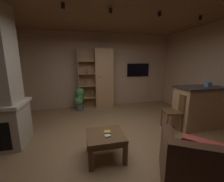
{
  "coord_description": "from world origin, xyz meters",
  "views": [
    {
      "loc": [
        -0.7,
        -2.64,
        1.69
      ],
      "look_at": [
        0.0,
        0.4,
        1.05
      ],
      "focal_mm": 22.3,
      "sensor_mm": 36.0,
      "label": 1
    }
  ],
  "objects_px": {
    "bookshelf_cabinet": "(102,79)",
    "kitchen_bar_counter": "(202,107)",
    "potted_floor_plant": "(79,98)",
    "wall_mounted_tv": "(138,70)",
    "dining_chair": "(175,109)",
    "table_book_1": "(107,132)",
    "table_book_0": "(107,135)",
    "coffee_table": "(105,139)",
    "tissue_box": "(208,84)"
  },
  "relations": [
    {
      "from": "wall_mounted_tv",
      "to": "table_book_0",
      "type": "bearing_deg",
      "value": -120.93
    },
    {
      "from": "kitchen_bar_counter",
      "to": "wall_mounted_tv",
      "type": "height_order",
      "value": "wall_mounted_tv"
    },
    {
      "from": "table_book_1",
      "to": "dining_chair",
      "type": "height_order",
      "value": "dining_chair"
    },
    {
      "from": "potted_floor_plant",
      "to": "wall_mounted_tv",
      "type": "bearing_deg",
      "value": 8.62
    },
    {
      "from": "kitchen_bar_counter",
      "to": "potted_floor_plant",
      "type": "distance_m",
      "value": 3.78
    },
    {
      "from": "potted_floor_plant",
      "to": "kitchen_bar_counter",
      "type": "bearing_deg",
      "value": -32.79
    },
    {
      "from": "bookshelf_cabinet",
      "to": "tissue_box",
      "type": "xyz_separation_m",
      "value": [
        2.39,
        -2.22,
        0.07
      ]
    },
    {
      "from": "bookshelf_cabinet",
      "to": "wall_mounted_tv",
      "type": "xyz_separation_m",
      "value": [
        1.52,
        0.21,
        0.32
      ]
    },
    {
      "from": "table_book_0",
      "to": "wall_mounted_tv",
      "type": "bearing_deg",
      "value": 59.07
    },
    {
      "from": "coffee_table",
      "to": "bookshelf_cabinet",
      "type": "bearing_deg",
      "value": 82.32
    },
    {
      "from": "tissue_box",
      "to": "table_book_0",
      "type": "xyz_separation_m",
      "value": [
        -2.75,
        -0.72,
        -0.68
      ]
    },
    {
      "from": "dining_chair",
      "to": "wall_mounted_tv",
      "type": "xyz_separation_m",
      "value": [
        -0.03,
        2.37,
        0.86
      ]
    },
    {
      "from": "table_book_0",
      "to": "wall_mounted_tv",
      "type": "xyz_separation_m",
      "value": [
        1.89,
        3.15,
        0.92
      ]
    },
    {
      "from": "tissue_box",
      "to": "coffee_table",
      "type": "relative_size",
      "value": 0.18
    },
    {
      "from": "coffee_table",
      "to": "potted_floor_plant",
      "type": "relative_size",
      "value": 0.79
    },
    {
      "from": "table_book_1",
      "to": "wall_mounted_tv",
      "type": "height_order",
      "value": "wall_mounted_tv"
    },
    {
      "from": "tissue_box",
      "to": "potted_floor_plant",
      "type": "relative_size",
      "value": 0.15
    },
    {
      "from": "kitchen_bar_counter",
      "to": "table_book_1",
      "type": "relative_size",
      "value": 13.12
    },
    {
      "from": "table_book_0",
      "to": "wall_mounted_tv",
      "type": "height_order",
      "value": "wall_mounted_tv"
    },
    {
      "from": "coffee_table",
      "to": "wall_mounted_tv",
      "type": "bearing_deg",
      "value": 58.18
    },
    {
      "from": "kitchen_bar_counter",
      "to": "dining_chair",
      "type": "distance_m",
      "value": 0.8
    },
    {
      "from": "potted_floor_plant",
      "to": "dining_chair",
      "type": "bearing_deg",
      "value": -40.28
    },
    {
      "from": "coffee_table",
      "to": "tissue_box",
      "type": "bearing_deg",
      "value": 13.06
    },
    {
      "from": "bookshelf_cabinet",
      "to": "wall_mounted_tv",
      "type": "bearing_deg",
      "value": 7.87
    },
    {
      "from": "bookshelf_cabinet",
      "to": "table_book_1",
      "type": "xyz_separation_m",
      "value": [
        -0.35,
        -2.87,
        -0.58
      ]
    },
    {
      "from": "kitchen_bar_counter",
      "to": "potted_floor_plant",
      "type": "bearing_deg",
      "value": 147.21
    },
    {
      "from": "tissue_box",
      "to": "table_book_1",
      "type": "xyz_separation_m",
      "value": [
        -2.74,
        -0.65,
        -0.65
      ]
    },
    {
      "from": "dining_chair",
      "to": "potted_floor_plant",
      "type": "xyz_separation_m",
      "value": [
        -2.38,
        2.02,
        -0.09
      ]
    },
    {
      "from": "kitchen_bar_counter",
      "to": "coffee_table",
      "type": "relative_size",
      "value": 2.25
    },
    {
      "from": "bookshelf_cabinet",
      "to": "kitchen_bar_counter",
      "type": "xyz_separation_m",
      "value": [
        2.35,
        -2.19,
        -0.52
      ]
    },
    {
      "from": "dining_chair",
      "to": "table_book_1",
      "type": "bearing_deg",
      "value": -159.57
    },
    {
      "from": "bookshelf_cabinet",
      "to": "tissue_box",
      "type": "bearing_deg",
      "value": -42.97
    },
    {
      "from": "tissue_box",
      "to": "dining_chair",
      "type": "relative_size",
      "value": 0.13
    },
    {
      "from": "bookshelf_cabinet",
      "to": "kitchen_bar_counter",
      "type": "bearing_deg",
      "value": -43.07
    },
    {
      "from": "kitchen_bar_counter",
      "to": "wall_mounted_tv",
      "type": "xyz_separation_m",
      "value": [
        -0.82,
        2.4,
        0.85
      ]
    },
    {
      "from": "kitchen_bar_counter",
      "to": "dining_chair",
      "type": "relative_size",
      "value": 1.59
    },
    {
      "from": "bookshelf_cabinet",
      "to": "coffee_table",
      "type": "distance_m",
      "value": 2.98
    },
    {
      "from": "table_book_0",
      "to": "wall_mounted_tv",
      "type": "relative_size",
      "value": 0.12
    },
    {
      "from": "tissue_box",
      "to": "kitchen_bar_counter",
      "type": "bearing_deg",
      "value": 143.64
    },
    {
      "from": "bookshelf_cabinet",
      "to": "coffee_table",
      "type": "xyz_separation_m",
      "value": [
        -0.39,
        -2.87,
        -0.71
      ]
    },
    {
      "from": "table_book_1",
      "to": "potted_floor_plant",
      "type": "height_order",
      "value": "potted_floor_plant"
    },
    {
      "from": "dining_chair",
      "to": "wall_mounted_tv",
      "type": "distance_m",
      "value": 2.53
    },
    {
      "from": "potted_floor_plant",
      "to": "wall_mounted_tv",
      "type": "xyz_separation_m",
      "value": [
        2.35,
        0.36,
        0.95
      ]
    },
    {
      "from": "tissue_box",
      "to": "coffee_table",
      "type": "bearing_deg",
      "value": -166.94
    },
    {
      "from": "kitchen_bar_counter",
      "to": "table_book_0",
      "type": "height_order",
      "value": "kitchen_bar_counter"
    },
    {
      "from": "table_book_1",
      "to": "tissue_box",
      "type": "bearing_deg",
      "value": 13.33
    },
    {
      "from": "kitchen_bar_counter",
      "to": "tissue_box",
      "type": "xyz_separation_m",
      "value": [
        0.04,
        -0.03,
        0.6
      ]
    },
    {
      "from": "bookshelf_cabinet",
      "to": "kitchen_bar_counter",
      "type": "height_order",
      "value": "bookshelf_cabinet"
    },
    {
      "from": "coffee_table",
      "to": "dining_chair",
      "type": "height_order",
      "value": "dining_chair"
    },
    {
      "from": "tissue_box",
      "to": "table_book_0",
      "type": "height_order",
      "value": "tissue_box"
    }
  ]
}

